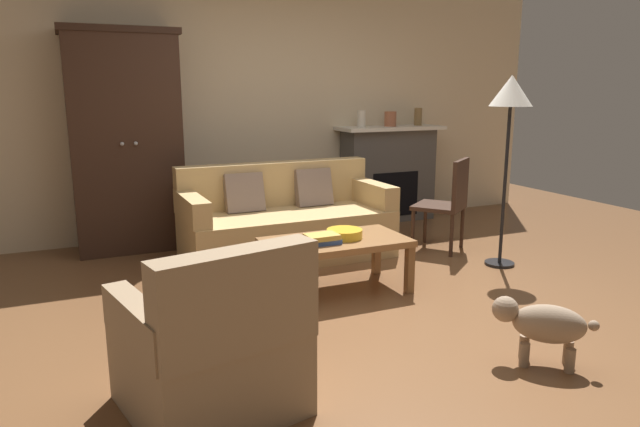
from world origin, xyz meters
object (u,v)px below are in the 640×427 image
Objects in this scene: coffee_table at (335,246)px; armchair_near_left at (213,351)px; fruit_bowl at (344,234)px; book_stack at (323,239)px; couch at (286,223)px; side_chair_wooden at (448,199)px; armoire at (126,142)px; mantel_vase_terracotta at (390,119)px; dog at (543,324)px; fireplace at (388,173)px; mantel_vase_cream at (361,119)px; floor_lamp at (511,102)px; mantel_vase_bronze at (418,117)px.

coffee_table is 1.20× the size of armchair_near_left.
book_stack is (-0.22, -0.08, 0.00)m from fruit_bowl.
side_chair_wooden is (1.50, -0.46, 0.19)m from couch.
side_chair_wooden is at bearing -25.50° from armoire.
coffee_table is 6.44× the size of mantel_vase_terracotta.
couch is at bearing 102.18° from dog.
fruit_bowl is 0.30× the size of armchair_near_left.
mantel_vase_terracotta is 1.56m from side_chair_wooden.
coffee_table is (-1.65, -2.01, -0.20)m from fireplace.
mantel_vase_cream is at bearing 78.73° from dog.
side_chair_wooden reaches higher than armchair_near_left.
floor_lamp is 3.54× the size of dog.
fireplace is 2.75m from book_stack.
fireplace is 1.42m from side_chair_wooden.
mantel_vase_bronze is 0.23× the size of side_chair_wooden.
fruit_bowl is at bearing 44.15° from armchair_near_left.
fireplace is 2.99m from armoire.
side_chair_wooden is 2.38m from dog.
armoire is at bearing 147.16° from floor_lamp.
armchair_near_left is at bearing -155.48° from floor_lamp.
floor_lamp reaches higher than book_stack.
mantel_vase_terracotta is (-0.00, -0.02, 0.64)m from fireplace.
side_chair_wooden is (2.79, -1.33, -0.54)m from armoire.
book_stack is at bearing -124.28° from mantel_vase_cream.
coffee_table is 4.25× the size of book_stack.
mantel_vase_bronze is 3.98m from dog.
couch is 1.76× the size of coffee_table.
mantel_vase_terracotta is 0.19× the size of armchair_near_left.
mantel_vase_bronze reaches higher than book_stack.
floor_lamp is at bearing 3.21° from book_stack.
mantel_vase_cream is 4.26m from armchair_near_left.
fruit_bowl is (0.09, -1.06, 0.14)m from couch.
armchair_near_left is (-2.92, -3.32, -0.25)m from fireplace.
mantel_vase_cream reaches higher than armchair_near_left.
fruit_bowl is 2.64m from mantel_vase_terracotta.
book_stack is at bearing -136.38° from mantel_vase_bronze.
side_chair_wooden is (2.75, 1.91, 0.20)m from armchair_near_left.
mantel_vase_cream is 0.11× the size of floor_lamp.
fruit_bowl is at bearing 1.73° from coffee_table.
side_chair_wooden is at bearing -17.00° from couch.
fireplace reaches higher than side_chair_wooden.
coffee_table is (0.01, -1.06, 0.05)m from couch.
couch reaches higher than dog.
armoire is 4.47× the size of dog.
floor_lamp reaches higher than fireplace.
mantel_vase_cream is 0.21× the size of side_chair_wooden.
mantel_vase_bronze reaches higher than coffee_table.
side_chair_wooden is (-0.16, -1.41, -0.06)m from fireplace.
mantel_vase_bronze is (1.95, 1.99, 0.77)m from fruit_bowl.
book_stack is at bearing 114.91° from dog.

